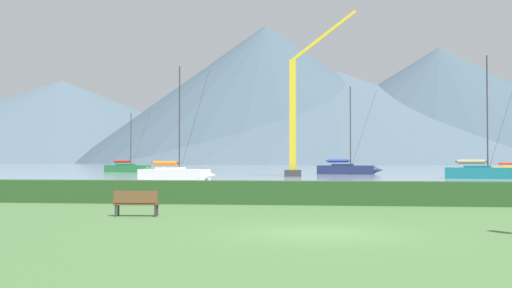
{
  "coord_description": "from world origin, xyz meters",
  "views": [
    {
      "loc": [
        0.35,
        -17.59,
        2.09
      ],
      "look_at": [
        -8.72,
        57.07,
        4.0
      ],
      "focal_mm": 42.98,
      "sensor_mm": 36.0,
      "label": 1
    }
  ],
  "objects_px": {
    "sailboat_slip_12": "(175,173)",
    "dock_crane": "(296,121)",
    "sailboat_slip_1": "(128,168)",
    "sailboat_slip_3": "(483,172)",
    "sailboat_slip_2": "(347,169)",
    "park_bench_near_path": "(136,202)",
    "sailboat_slip_7": "(512,169)"
  },
  "relations": [
    {
      "from": "sailboat_slip_12",
      "to": "dock_crane",
      "type": "xyz_separation_m",
      "value": [
        11.35,
        15.55,
        6.16
      ]
    },
    {
      "from": "sailboat_slip_1",
      "to": "sailboat_slip_3",
      "type": "height_order",
      "value": "sailboat_slip_3"
    },
    {
      "from": "sailboat_slip_2",
      "to": "dock_crane",
      "type": "relative_size",
      "value": 0.61
    },
    {
      "from": "dock_crane",
      "to": "sailboat_slip_3",
      "type": "bearing_deg",
      "value": -16.0
    },
    {
      "from": "sailboat_slip_3",
      "to": "sailboat_slip_12",
      "type": "distance_m",
      "value": 33.68
    },
    {
      "from": "sailboat_slip_12",
      "to": "sailboat_slip_3",
      "type": "bearing_deg",
      "value": 30.01
    },
    {
      "from": "sailboat_slip_1",
      "to": "sailboat_slip_12",
      "type": "height_order",
      "value": "sailboat_slip_12"
    },
    {
      "from": "sailboat_slip_2",
      "to": "park_bench_near_path",
      "type": "bearing_deg",
      "value": -89.36
    },
    {
      "from": "sailboat_slip_12",
      "to": "dock_crane",
      "type": "height_order",
      "value": "dock_crane"
    },
    {
      "from": "park_bench_near_path",
      "to": "dock_crane",
      "type": "height_order",
      "value": "dock_crane"
    },
    {
      "from": "sailboat_slip_12",
      "to": "park_bench_near_path",
      "type": "xyz_separation_m",
      "value": [
        8.52,
        -38.66,
        -0.16
      ]
    },
    {
      "from": "sailboat_slip_7",
      "to": "dock_crane",
      "type": "xyz_separation_m",
      "value": [
        -34.59,
        -31.54,
        6.27
      ]
    },
    {
      "from": "sailboat_slip_2",
      "to": "park_bench_near_path",
      "type": "distance_m",
      "value": 66.77
    },
    {
      "from": "sailboat_slip_1",
      "to": "dock_crane",
      "type": "height_order",
      "value": "dock_crane"
    },
    {
      "from": "sailboat_slip_1",
      "to": "sailboat_slip_7",
      "type": "bearing_deg",
      "value": 22.26
    },
    {
      "from": "sailboat_slip_3",
      "to": "sailboat_slip_12",
      "type": "xyz_separation_m",
      "value": [
        -32.3,
        -9.55,
        -0.07
      ]
    },
    {
      "from": "sailboat_slip_12",
      "to": "park_bench_near_path",
      "type": "distance_m",
      "value": 39.59
    },
    {
      "from": "sailboat_slip_3",
      "to": "dock_crane",
      "type": "xyz_separation_m",
      "value": [
        -20.95,
        6.01,
        6.09
      ]
    },
    {
      "from": "sailboat_slip_2",
      "to": "sailboat_slip_3",
      "type": "height_order",
      "value": "sailboat_slip_3"
    },
    {
      "from": "sailboat_slip_3",
      "to": "sailboat_slip_2",
      "type": "bearing_deg",
      "value": 142.54
    },
    {
      "from": "sailboat_slip_3",
      "to": "park_bench_near_path",
      "type": "bearing_deg",
      "value": -102.5
    },
    {
      "from": "sailboat_slip_1",
      "to": "dock_crane",
      "type": "relative_size",
      "value": 0.48
    },
    {
      "from": "sailboat_slip_1",
      "to": "park_bench_near_path",
      "type": "height_order",
      "value": "sailboat_slip_1"
    },
    {
      "from": "sailboat_slip_3",
      "to": "dock_crane",
      "type": "bearing_deg",
      "value": 177.76
    },
    {
      "from": "park_bench_near_path",
      "to": "dock_crane",
      "type": "distance_m",
      "value": 54.65
    },
    {
      "from": "sailboat_slip_1",
      "to": "sailboat_slip_7",
      "type": "xyz_separation_m",
      "value": [
        63.5,
        9.79,
        -0.13
      ]
    },
    {
      "from": "sailboat_slip_2",
      "to": "sailboat_slip_3",
      "type": "xyz_separation_m",
      "value": [
        14.38,
        -17.9,
        -0.01
      ]
    },
    {
      "from": "sailboat_slip_1",
      "to": "sailboat_slip_2",
      "type": "relative_size",
      "value": 0.78
    },
    {
      "from": "sailboat_slip_1",
      "to": "dock_crane",
      "type": "bearing_deg",
      "value": -23.46
    },
    {
      "from": "sailboat_slip_2",
      "to": "sailboat_slip_12",
      "type": "height_order",
      "value": "sailboat_slip_2"
    },
    {
      "from": "sailboat_slip_2",
      "to": "dock_crane",
      "type": "distance_m",
      "value": 14.88
    },
    {
      "from": "park_bench_near_path",
      "to": "sailboat_slip_2",
      "type": "bearing_deg",
      "value": 78.28
    }
  ]
}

